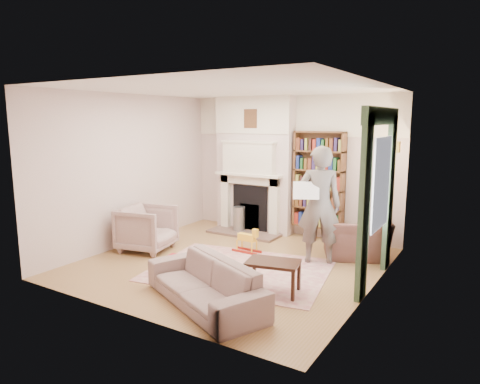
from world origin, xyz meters
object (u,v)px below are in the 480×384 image
Objects in this scene: armchair_reading at (356,238)px; coffee_table at (273,277)px; man_reading at (319,205)px; rocking_horse at (247,240)px; bookcase at (319,180)px; sofa at (205,283)px; paraffin_heater at (239,220)px; armchair_left at (147,228)px.

coffee_table is (-0.50, -2.12, -0.12)m from armchair_reading.
man_reading is 1.47m from rocking_horse.
bookcase is 3.06m from coffee_table.
sofa is 3.52× the size of paraffin_heater.
armchair_left is at bearing 0.11° from armchair_reading.
armchair_left is at bearing 156.26° from coffee_table.
man_reading reaches higher than paraffin_heater.
man_reading is at bearing -23.80° from paraffin_heater.
armchair_reading is at bearing -76.97° from armchair_left.
coffee_table is at bearing 51.60° from armchair_reading.
armchair_left is 2.61m from sofa.
sofa is 3.52m from paraffin_heater.
armchair_left reaches higher than coffee_table.
armchair_left reaches higher than sofa.
sofa reaches higher than paraffin_heater.
rocking_horse is (1.61, 0.80, -0.17)m from armchair_left.
coffee_table is at bearing -113.27° from armchair_left.
sofa reaches higher than coffee_table.
paraffin_heater is 1.36m from rocking_horse.
armchair_reading is 1.51× the size of coffee_table.
armchair_reading is 2.56m from paraffin_heater.
paraffin_heater reaches higher than coffee_table.
man_reading reaches higher than armchair_left.
bookcase is at bearing -57.38° from armchair_left.
bookcase is 1.47m from man_reading.
paraffin_heater is 1.07× the size of rocking_horse.
man_reading reaches higher than armchair_reading.
bookcase is 2.10× the size of armchair_left.
armchair_reading is 0.55× the size of man_reading.
rocking_horse is (-1.72, -0.76, -0.12)m from armchair_reading.
sofa is at bearing -132.64° from armchair_left.
armchair_left is 3.09m from man_reading.
armchair_left reaches higher than paraffin_heater.
sofa is 0.96m from coffee_table.
rocking_horse is at bearing -115.58° from bookcase.
bookcase is at bearing 15.55° from paraffin_heater.
man_reading reaches higher than rocking_horse.
armchair_left is (-2.34, -2.32, -0.77)m from bookcase.
sofa is at bearing -71.71° from rocking_horse.
man_reading is 2.39m from paraffin_heater.
coffee_table is 3.18m from paraffin_heater.
rocking_horse is (-1.21, 1.36, 0.00)m from coffee_table.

